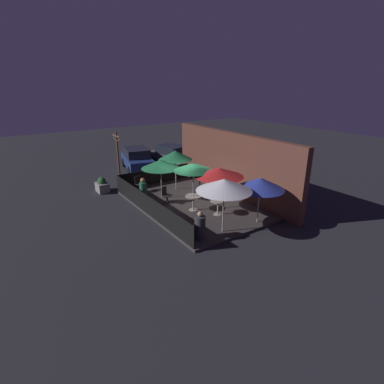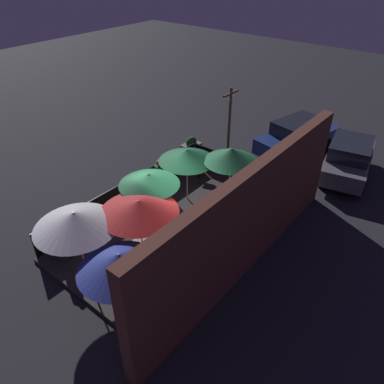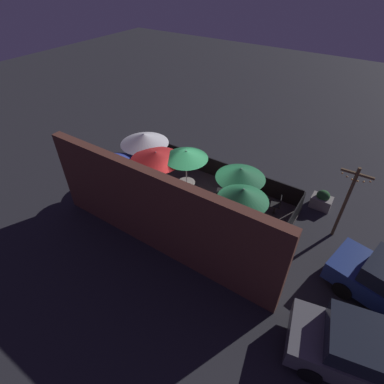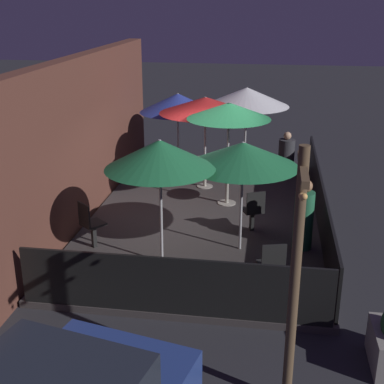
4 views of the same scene
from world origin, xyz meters
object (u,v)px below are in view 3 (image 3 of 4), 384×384
object	(u,v)px
patron_0	(245,182)
patio_umbrella_1	(186,155)
patio_chair_1	(223,190)
patron_1	(162,157)
patio_umbrella_0	(156,156)
patio_chair_2	(277,205)
patio_chair_0	(212,244)
planter_box	(322,200)
dining_table_1	(187,185)
parked_car_1	(364,353)
dining_table_0	(159,185)
light_post	(346,200)
patio_umbrella_5	(144,139)
patio_umbrella_2	(243,195)
patio_umbrella_3	(113,160)
patio_umbrella_4	(241,173)

from	to	relation	value
patron_0	patio_umbrella_1	bearing A→B (deg)	70.15
patio_chair_1	patron_1	world-z (taller)	patron_1
patio_umbrella_0	patio_chair_2	world-z (taller)	patio_umbrella_0
patio_umbrella_1	patio_chair_2	size ratio (longest dim) A/B	2.58
patio_umbrella_1	patio_chair_0	size ratio (longest dim) A/B	2.52
planter_box	dining_table_1	bearing A→B (deg)	26.88
patio_umbrella_1	patio_chair_2	xyz separation A→B (m)	(-3.95, -1.08, -1.70)
parked_car_1	patio_umbrella_0	bearing A→B (deg)	-29.28
dining_table_0	patio_chair_0	bearing A→B (deg)	156.14
patio_chair_0	patio_chair_2	xyz separation A→B (m)	(-1.17, -3.47, -0.02)
light_post	parked_car_1	distance (m)	5.28
patio_umbrella_5	dining_table_1	world-z (taller)	patio_umbrella_5
patio_umbrella_1	patron_0	xyz separation A→B (m)	(-2.15, -1.66, -1.58)
patio_umbrella_2	patio_chair_2	world-z (taller)	patio_umbrella_2
patio_umbrella_2	patron_1	world-z (taller)	patio_umbrella_2
patio_chair_1	patron_0	size ratio (longest dim) A/B	0.65
patio_umbrella_1	parked_car_1	xyz separation A→B (m)	(-8.10, 3.56, -1.49)
patio_umbrella_3	patio_chair_0	world-z (taller)	patio_umbrella_3
patio_umbrella_2	light_post	xyz separation A→B (m)	(-3.20, -2.23, -0.32)
patron_0	planter_box	size ratio (longest dim) A/B	1.54
patio_chair_0	planter_box	xyz separation A→B (m)	(-2.66, -5.15, -0.25)
patio_umbrella_3	dining_table_0	bearing A→B (deg)	-149.00
patio_umbrella_3	parked_car_1	distance (m)	11.06
patron_1	parked_car_1	world-z (taller)	parked_car_1
patio_umbrella_0	patio_umbrella_5	world-z (taller)	patio_umbrella_5
patio_umbrella_2	patron_0	size ratio (longest dim) A/B	1.66
patio_umbrella_3	light_post	distance (m)	9.56
light_post	patio_umbrella_4	bearing A→B (deg)	12.03
patio_umbrella_4	parked_car_1	size ratio (longest dim) A/B	0.52
patio_chair_2	parked_car_1	size ratio (longest dim) A/B	0.23
patio_umbrella_4	patron_0	world-z (taller)	patio_umbrella_4
dining_table_1	patio_umbrella_3	bearing A→B (deg)	31.09
patio_umbrella_1	patio_chair_0	distance (m)	4.04
patio_umbrella_5	patio_umbrella_3	bearing A→B (deg)	85.04
dining_table_0	dining_table_1	bearing A→B (deg)	-148.76
patio_umbrella_1	patio_chair_0	xyz separation A→B (m)	(-2.78, 2.39, -1.69)
patio_umbrella_2	patio_umbrella_3	xyz separation A→B (m)	(5.88, 0.74, -0.22)
patio_umbrella_0	patron_1	xyz separation A→B (m)	(1.41, -2.07, -1.60)
patron_1	planter_box	distance (m)	8.08
patio_chair_0	dining_table_0	bearing A→B (deg)	16.76
patio_umbrella_5	planter_box	distance (m)	8.59
patio_umbrella_1	patio_umbrella_2	xyz separation A→B (m)	(-3.15, 0.91, -0.15)
patio_umbrella_3	patron_0	distance (m)	6.02
patio_chair_0	patio_chair_1	world-z (taller)	patio_chair_0
patio_umbrella_1	patio_umbrella_3	size ratio (longest dim) A/B	1.12
patio_umbrella_0	patio_chair_2	size ratio (longest dim) A/B	2.49
dining_table_0	patio_chair_1	xyz separation A→B (m)	(-2.63, -1.35, -0.07)
patio_umbrella_2	dining_table_0	distance (m)	4.51
patio_umbrella_3	patio_umbrella_5	world-z (taller)	patio_umbrella_5
patio_umbrella_4	patron_0	xyz separation A→B (m)	(0.23, -1.19, -1.27)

